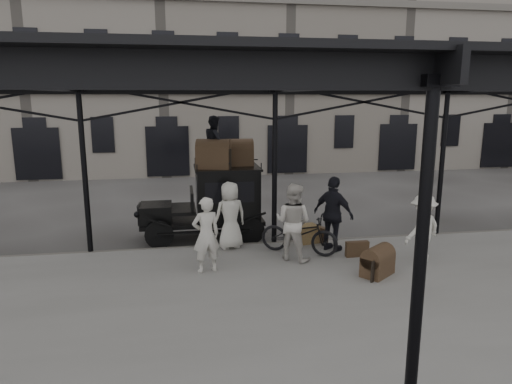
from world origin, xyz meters
TOP-DOWN VIEW (x-y plane):
  - ground at (0.00, 0.00)m, footprint 120.00×120.00m
  - platform at (0.00, -2.00)m, footprint 28.00×8.00m
  - canopy at (0.00, -1.72)m, footprint 22.50×9.00m
  - building_frontage at (0.00, 18.00)m, footprint 64.00×8.00m
  - taxi at (-1.53, 3.08)m, footprint 3.65×1.55m
  - porter_left at (-2.02, 0.06)m, footprint 0.74×0.58m
  - porter_midleft at (0.18, 0.55)m, footprint 1.20×1.17m
  - porter_centre at (-1.28, 1.69)m, footprint 1.02×0.81m
  - porter_official at (1.39, 1.02)m, footprint 1.12×1.22m
  - porter_right at (3.30, -0.15)m, footprint 1.27×1.02m
  - bicycle at (0.45, 0.95)m, footprint 2.14×1.64m
  - porter_roof at (-1.56, 2.98)m, footprint 0.61×0.76m
  - steamer_trunk_roof_near at (-1.61, 2.83)m, footprint 1.07×0.80m
  - steamer_trunk_roof_far at (-0.86, 3.28)m, footprint 0.90×0.55m
  - steamer_trunk_platform at (1.85, -0.81)m, footprint 0.93×0.88m
  - wicker_hamper at (0.90, 1.80)m, footprint 0.69×0.58m
  - suitcase_upright at (1.26, 1.80)m, footprint 0.39×0.61m
  - suitcase_flat at (1.87, 0.46)m, footprint 0.60×0.15m

SIDE VIEW (x-z plane):
  - ground at x=0.00m, z-range 0.00..0.00m
  - platform at x=0.00m, z-range 0.00..0.15m
  - suitcase_flat at x=1.87m, z-range 0.15..0.55m
  - suitcase_upright at x=1.26m, z-range 0.15..0.60m
  - wicker_hamper at x=0.90m, z-range 0.15..0.65m
  - steamer_trunk_platform at x=1.85m, z-range 0.15..0.74m
  - bicycle at x=0.45m, z-range 0.15..1.23m
  - porter_right at x=3.30m, z-range 0.15..1.87m
  - porter_left at x=-2.02m, z-range 0.15..1.95m
  - porter_centre at x=-1.28m, z-range 0.15..1.98m
  - porter_midleft at x=0.18m, z-range 0.15..2.10m
  - porter_official at x=1.39m, z-range 0.15..2.16m
  - taxi at x=-1.53m, z-range 0.11..2.29m
  - steamer_trunk_roof_far at x=-0.86m, z-range 2.18..2.84m
  - steamer_trunk_roof_near at x=-1.61m, z-range 2.18..2.88m
  - porter_roof at x=-1.56m, z-range 2.18..3.67m
  - canopy at x=0.00m, z-range 2.23..6.97m
  - building_frontage at x=0.00m, z-range 0.00..14.00m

